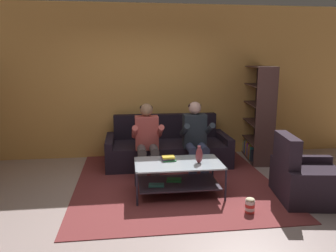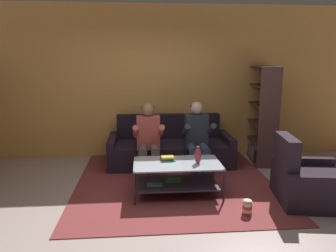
% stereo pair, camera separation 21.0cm
% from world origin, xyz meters
% --- Properties ---
extents(ground, '(16.80, 16.80, 0.00)m').
position_xyz_m(ground, '(0.00, 0.00, 0.00)').
color(ground, '#B09A97').
extents(back_partition, '(8.40, 0.12, 2.90)m').
position_xyz_m(back_partition, '(0.00, 2.46, 1.45)').
color(back_partition, '#E4A151').
rests_on(back_partition, ground).
extents(couch, '(2.20, 0.95, 0.86)m').
position_xyz_m(couch, '(0.21, 1.83, 0.28)').
color(couch, black).
rests_on(couch, ground).
extents(person_seated_left, '(0.50, 0.58, 1.18)m').
position_xyz_m(person_seated_left, '(-0.20, 1.27, 0.64)').
color(person_seated_left, '#574D4E').
rests_on(person_seated_left, ground).
extents(person_seated_right, '(0.50, 0.58, 1.19)m').
position_xyz_m(person_seated_right, '(0.61, 1.27, 0.65)').
color(person_seated_right, '#363C5A').
rests_on(person_seated_right, ground).
extents(coffee_table, '(1.21, 0.70, 0.47)m').
position_xyz_m(coffee_table, '(0.17, 0.42, 0.31)').
color(coffee_table, '#A9B5C1').
rests_on(coffee_table, ground).
extents(area_rug, '(3.00, 3.36, 0.01)m').
position_xyz_m(area_rug, '(0.19, 1.00, 0.01)').
color(area_rug, brown).
rests_on(area_rug, ground).
extents(vase, '(0.10, 0.10, 0.25)m').
position_xyz_m(vase, '(0.46, 0.36, 0.58)').
color(vase, maroon).
rests_on(vase, coffee_table).
extents(book_stack, '(0.20, 0.19, 0.06)m').
position_xyz_m(book_stack, '(0.06, 0.54, 0.49)').
color(book_stack, '#308946').
rests_on(book_stack, coffee_table).
extents(bookshelf, '(0.50, 1.09, 1.76)m').
position_xyz_m(bookshelf, '(1.98, 1.93, 0.67)').
color(bookshelf, '#492E2B').
rests_on(bookshelf, ground).
extents(armchair, '(0.99, 1.00, 0.90)m').
position_xyz_m(armchair, '(1.89, 0.02, 0.28)').
color(armchair, '#271C27').
rests_on(armchair, ground).
extents(popcorn_tub, '(0.12, 0.12, 0.21)m').
position_xyz_m(popcorn_tub, '(0.97, -0.29, 0.10)').
color(popcorn_tub, red).
rests_on(popcorn_tub, ground).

